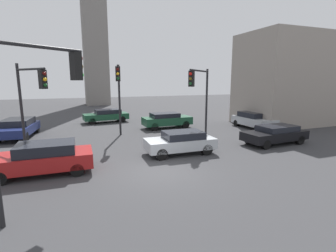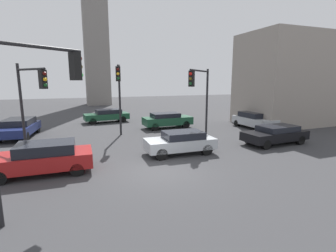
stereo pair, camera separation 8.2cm
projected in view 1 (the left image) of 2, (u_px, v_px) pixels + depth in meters
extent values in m
plane|color=#38383A|center=(161.00, 171.00, 12.00)|extent=(109.35, 109.35, 0.00)
cylinder|color=black|center=(207.00, 103.00, 19.50)|extent=(0.16, 0.16, 5.18)
cylinder|color=black|center=(200.00, 71.00, 17.28)|extent=(2.90, 2.91, 0.12)
cube|color=black|center=(191.00, 79.00, 15.81)|extent=(0.45, 0.45, 1.00)
sphere|color=red|center=(191.00, 74.00, 15.58)|extent=(0.20, 0.20, 0.20)
sphere|color=#594714|center=(190.00, 79.00, 15.63)|extent=(0.20, 0.20, 0.20)
sphere|color=#14471E|center=(190.00, 84.00, 15.69)|extent=(0.20, 0.20, 0.20)
cylinder|color=black|center=(38.00, 47.00, 7.83)|extent=(2.67, 2.04, 0.12)
cube|color=black|center=(76.00, 66.00, 9.07)|extent=(0.45, 0.45, 1.00)
sphere|color=#4C0F0C|center=(80.00, 58.00, 9.18)|extent=(0.20, 0.20, 0.20)
sphere|color=#594714|center=(81.00, 67.00, 9.24)|extent=(0.20, 0.20, 0.20)
sphere|color=green|center=(81.00, 75.00, 9.29)|extent=(0.20, 0.20, 0.20)
cylinder|color=black|center=(22.00, 109.00, 14.77)|extent=(0.16, 0.16, 5.29)
cylinder|color=black|center=(30.00, 69.00, 13.62)|extent=(1.72, 2.28, 0.12)
cube|color=black|center=(43.00, 79.00, 13.12)|extent=(0.45, 0.45, 1.00)
sphere|color=#4C0F0C|center=(44.00, 73.00, 12.96)|extent=(0.20, 0.20, 0.20)
sphere|color=yellow|center=(45.00, 79.00, 13.01)|extent=(0.20, 0.20, 0.20)
sphere|color=#14471E|center=(45.00, 85.00, 13.07)|extent=(0.20, 0.20, 0.20)
cylinder|color=black|center=(120.00, 101.00, 19.56)|extent=(0.16, 0.16, 5.50)
cylinder|color=black|center=(118.00, 66.00, 17.85)|extent=(0.61, 2.56, 0.12)
cube|color=black|center=(118.00, 74.00, 16.94)|extent=(0.37, 0.37, 1.00)
sphere|color=#4C0F0C|center=(118.00, 69.00, 16.69)|extent=(0.20, 0.20, 0.20)
sphere|color=yellow|center=(118.00, 74.00, 16.75)|extent=(0.20, 0.20, 0.20)
sphere|color=#14471E|center=(118.00, 78.00, 16.80)|extent=(0.20, 0.20, 0.20)
cube|color=navy|center=(18.00, 129.00, 18.96)|extent=(2.66, 4.90, 0.61)
cube|color=black|center=(18.00, 122.00, 19.09)|extent=(2.17, 2.82, 0.51)
cylinder|color=black|center=(25.00, 137.00, 17.71)|extent=(0.46, 0.74, 0.70)
cylinder|color=black|center=(36.00, 129.00, 20.75)|extent=(0.46, 0.74, 0.70)
cylinder|color=black|center=(12.00, 130.00, 20.32)|extent=(0.46, 0.74, 0.70)
cube|color=maroon|center=(42.00, 161.00, 11.59)|extent=(4.53, 2.02, 0.69)
cube|color=black|center=(46.00, 148.00, 11.56)|extent=(2.55, 1.74, 0.53)
cylinder|color=black|center=(0.00, 178.00, 10.41)|extent=(0.61, 0.36, 0.61)
cylinder|color=black|center=(9.00, 166.00, 11.87)|extent=(0.61, 0.36, 0.61)
cylinder|color=black|center=(77.00, 169.00, 11.42)|extent=(0.61, 0.36, 0.61)
cylinder|color=black|center=(77.00, 159.00, 12.88)|extent=(0.61, 0.36, 0.61)
cube|color=#19472D|center=(106.00, 116.00, 25.91)|extent=(4.62, 2.21, 0.60)
cube|color=black|center=(108.00, 112.00, 25.92)|extent=(2.64, 1.81, 0.46)
cylinder|color=black|center=(92.00, 121.00, 24.66)|extent=(0.67, 0.38, 0.64)
cylinder|color=black|center=(90.00, 119.00, 25.95)|extent=(0.67, 0.38, 0.64)
cylinder|color=black|center=(122.00, 119.00, 25.98)|extent=(0.67, 0.38, 0.64)
cylinder|color=black|center=(118.00, 117.00, 27.28)|extent=(0.67, 0.38, 0.64)
cube|color=black|center=(274.00, 135.00, 17.08)|extent=(4.65, 2.08, 0.59)
cube|color=black|center=(277.00, 128.00, 17.09)|extent=(2.63, 1.75, 0.41)
cylinder|color=black|center=(265.00, 144.00, 15.84)|extent=(0.65, 0.36, 0.63)
cylinder|color=black|center=(249.00, 139.00, 17.18)|extent=(0.65, 0.36, 0.63)
cylinder|color=black|center=(299.00, 140.00, 17.08)|extent=(0.65, 0.36, 0.63)
cylinder|color=black|center=(282.00, 135.00, 18.43)|extent=(0.65, 0.36, 0.63)
cube|color=#19472D|center=(167.00, 121.00, 22.78)|extent=(4.45, 1.86, 0.68)
cube|color=black|center=(165.00, 115.00, 22.60)|extent=(2.50, 1.61, 0.42)
cylinder|color=black|center=(179.00, 122.00, 24.06)|extent=(0.69, 0.33, 0.68)
cylinder|color=black|center=(185.00, 125.00, 22.73)|extent=(0.69, 0.33, 0.68)
cylinder|color=black|center=(149.00, 124.00, 22.95)|extent=(0.69, 0.33, 0.68)
cylinder|color=black|center=(154.00, 127.00, 21.62)|extent=(0.69, 0.33, 0.68)
cube|color=#ADB2B7|center=(180.00, 143.00, 14.78)|extent=(4.14, 1.89, 0.61)
cube|color=black|center=(183.00, 135.00, 14.76)|extent=(2.33, 1.63, 0.45)
cylinder|color=black|center=(161.00, 154.00, 13.71)|extent=(0.66, 0.34, 0.65)
cylinder|color=black|center=(154.00, 147.00, 15.06)|extent=(0.66, 0.34, 0.65)
cylinder|color=black|center=(207.00, 149.00, 14.61)|extent=(0.66, 0.34, 0.65)
cylinder|color=black|center=(196.00, 144.00, 15.97)|extent=(0.66, 0.34, 0.65)
cube|color=#ADB2B7|center=(254.00, 121.00, 22.71)|extent=(1.95, 4.23, 0.69)
cube|color=black|center=(253.00, 115.00, 22.80)|extent=(1.70, 2.37, 0.50)
cylinder|color=black|center=(272.00, 127.00, 21.75)|extent=(0.35, 0.60, 0.60)
cylinder|color=black|center=(258.00, 128.00, 21.19)|extent=(0.35, 0.60, 0.60)
cylinder|color=black|center=(250.00, 122.00, 24.36)|extent=(0.35, 0.60, 0.60)
cylinder|color=black|center=(237.00, 123.00, 23.80)|extent=(0.35, 0.60, 0.60)
cube|color=gray|center=(312.00, 80.00, 25.74)|extent=(15.61, 6.03, 8.70)
cube|color=gray|center=(93.00, 8.00, 42.03)|extent=(4.05, 4.05, 32.54)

